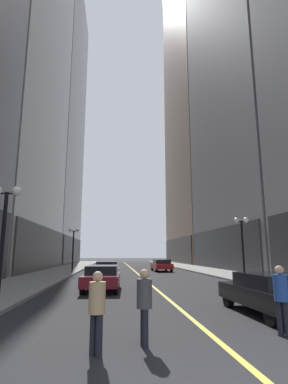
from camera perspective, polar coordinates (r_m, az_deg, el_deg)
The scene contains 17 objects.
ground_plane at distance 38.21m, azimuth -1.96°, elevation -14.26°, with size 200.00×200.00×0.00m, color #262628.
sidewalk_left at distance 38.58m, azimuth -14.65°, elevation -13.77°, with size 4.50×78.00×0.15m, color gray.
sidewalk_right at distance 39.60m, azimuth 10.41°, elevation -13.88°, with size 4.50×78.00×0.15m, color gray.
lane_centre_stripe at distance 38.21m, azimuth -1.96°, elevation -14.26°, with size 0.16×70.00×0.01m, color #E5D64C.
building_left_mid at distance 50.61m, azimuth -22.49°, elevation 27.47°, with size 11.26×24.00×66.21m.
building_left_far at distance 70.95m, azimuth -18.11°, elevation 12.99°, with size 14.99×26.00×61.16m.
building_right_far at distance 75.45m, azimuth 9.67°, elevation 18.36°, with size 10.73×26.00×78.47m.
car_black at distance 11.36m, azimuth 22.38°, elevation -16.79°, with size 1.93×4.55×1.32m.
car_maroon at distance 17.43m, azimuth -7.79°, elevation -15.32°, with size 2.04×4.42×1.32m.
car_white at distance 26.14m, azimuth -6.99°, elevation -13.97°, with size 2.02×4.53×1.32m.
car_red at distance 35.48m, azimuth 3.25°, elevation -13.31°, with size 1.97×4.57×1.32m.
pedestrian_in_tan_trench at distance 6.68m, azimuth -8.72°, elevation -20.10°, with size 0.48×0.48×1.61m.
pedestrian_in_blue_hoodie at distance 8.69m, azimuth 24.07°, elevation -16.95°, with size 0.48×0.48×1.67m.
pedestrian_with_orange_bag at distance 7.19m, azimuth 0.07°, elevation -19.53°, with size 0.38×0.38×1.62m.
street_lamp_left_near at distance 12.35m, azimuth -24.40°, elevation -4.30°, with size 1.06×0.36×4.43m.
street_lamp_left_far at distance 31.50m, azimuth -12.94°, elevation -8.69°, with size 1.06×0.36×4.43m.
street_lamp_right_mid at distance 22.50m, azimuth 17.70°, elevation -7.50°, with size 1.06×0.36×4.43m.
Camera 1 is at (-2.41, -3.09, 1.96)m, focal length 28.79 mm.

